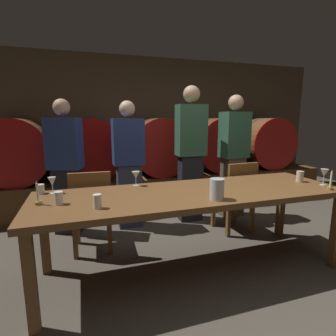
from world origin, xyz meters
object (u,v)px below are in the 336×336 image
(guest_far_right, at_px, (234,156))
(wine_barrel_center, at_px, (157,146))
(candle_left, at_px, (38,198))
(cup_center_left, at_px, (59,198))
(candle_right, at_px, (331,184))
(wine_glass_left, at_px, (52,182))
(wine_barrel_left, at_px, (90,149))
(pitcher, at_px, (217,189))
(dining_table, at_px, (194,198))
(cup_center_right, at_px, (97,201))
(chair_right, at_px, (237,194))
(wine_glass_center, at_px, (136,175))
(cup_far_right, at_px, (300,176))
(chair_left, at_px, (91,208))
(wine_barrel_right, at_px, (214,144))
(wine_barrel_far_right, at_px, (263,143))
(cup_far_left, at_px, (40,189))
(guest_center_left, at_px, (129,164))
(wine_barrel_far_left, at_px, (18,151))
(guest_center_right, at_px, (191,153))
(guest_far_left, at_px, (66,167))
(wine_glass_right, at_px, (324,173))

(guest_far_right, bearing_deg, wine_barrel_center, -53.68)
(candle_left, height_order, cup_center_left, candle_left)
(candle_right, xyz_separation_m, wine_glass_left, (-2.37, 0.65, 0.05))
(wine_barrel_left, height_order, pitcher, wine_barrel_left)
(dining_table, xyz_separation_m, pitcher, (0.07, -0.28, 0.15))
(dining_table, bearing_deg, cup_center_right, -166.29)
(guest_far_right, relative_size, wine_glass_left, 11.93)
(candle_right, bearing_deg, chair_right, 109.78)
(cup_center_right, bearing_deg, candle_right, -3.70)
(wine_barrel_left, xyz_separation_m, candle_left, (-0.45, -2.06, -0.13))
(wine_glass_center, xyz_separation_m, cup_far_right, (1.61, -0.36, -0.05))
(cup_center_right, bearing_deg, chair_left, 91.49)
(dining_table, height_order, cup_center_left, cup_center_left)
(cup_far_right, bearing_deg, candle_left, 179.48)
(chair_left, relative_size, wine_glass_center, 6.36)
(wine_barrel_right, relative_size, cup_far_right, 8.35)
(wine_barrel_far_right, xyz_separation_m, dining_table, (-2.29, -2.07, -0.25))
(cup_far_left, bearing_deg, guest_center_left, 43.94)
(wine_barrel_left, relative_size, guest_center_left, 0.57)
(chair_right, bearing_deg, pitcher, 45.88)
(wine_barrel_left, height_order, cup_center_left, wine_barrel_left)
(wine_barrel_far_left, height_order, wine_barrel_far_right, same)
(wine_glass_left, bearing_deg, guest_center_right, 27.78)
(guest_far_left, relative_size, cup_center_right, 15.52)
(guest_far_right, relative_size, cup_far_left, 21.10)
(candle_right, distance_m, cup_far_left, 2.56)
(wine_barrel_left, relative_size, cup_center_right, 8.79)
(chair_left, bearing_deg, cup_far_right, 166.00)
(wine_barrel_left, relative_size, wine_barrel_right, 1.00)
(wine_barrel_far_left, bearing_deg, wine_barrel_right, 0.00)
(cup_far_left, relative_size, cup_center_left, 0.82)
(chair_right, bearing_deg, wine_barrel_far_left, -32.68)
(wine_glass_left, bearing_deg, candle_left, -103.84)
(wine_barrel_center, relative_size, chair_right, 1.04)
(candle_right, relative_size, pitcher, 1.09)
(wine_barrel_far_right, distance_m, guest_center_left, 2.79)
(guest_far_right, distance_m, pitcher, 1.74)
(wine_barrel_far_left, distance_m, guest_center_left, 1.65)
(wine_glass_center, bearing_deg, cup_far_left, -179.07)
(guest_center_left, height_order, candle_right, guest_center_left)
(cup_center_left, bearing_deg, guest_center_left, 59.03)
(guest_center_right, height_order, wine_glass_right, guest_center_right)
(chair_left, relative_size, cup_center_left, 9.00)
(wine_barrel_far_left, relative_size, cup_far_right, 8.35)
(wine_barrel_far_right, relative_size, cup_center_right, 8.79)
(candle_right, relative_size, cup_far_right, 1.68)
(chair_right, distance_m, cup_center_left, 2.08)
(candle_right, bearing_deg, pitcher, 176.95)
(wine_barrel_far_right, xyz_separation_m, guest_center_right, (-1.82, -0.89, -0.00))
(guest_far_right, relative_size, cup_center_left, 17.41)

